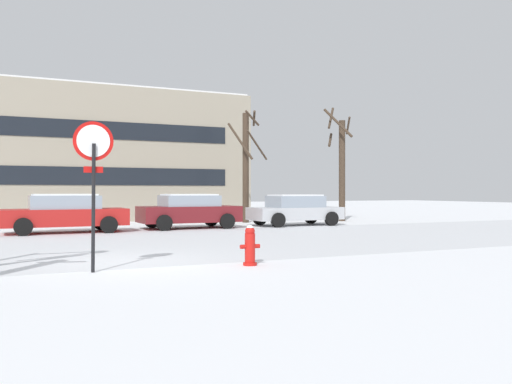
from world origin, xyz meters
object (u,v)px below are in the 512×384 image
(stop_sign, at_px, (93,167))
(parked_car_silver, at_px, (295,210))
(parked_car_red, at_px, (65,213))
(parked_car_maroon, at_px, (189,211))
(fire_hydrant, at_px, (250,245))

(stop_sign, xyz_separation_m, parked_car_silver, (10.46, 10.89, -1.33))
(parked_car_red, relative_size, parked_car_silver, 1.07)
(parked_car_red, height_order, parked_car_maroon, parked_car_red)
(fire_hydrant, height_order, parked_car_red, parked_car_red)
(parked_car_red, bearing_deg, stop_sign, -92.40)
(parked_car_maroon, bearing_deg, parked_car_red, -176.13)
(fire_hydrant, bearing_deg, parked_car_red, 103.82)
(parked_car_maroon, relative_size, parked_car_silver, 0.98)
(fire_hydrant, distance_m, parked_car_red, 11.39)
(stop_sign, relative_size, parked_car_maroon, 0.70)
(parked_car_maroon, bearing_deg, parked_car_silver, -2.32)
(fire_hydrant, distance_m, parked_car_maroon, 11.62)
(stop_sign, height_order, parked_car_silver, stop_sign)
(parked_car_red, xyz_separation_m, parked_car_silver, (10.01, 0.14, -0.03))
(parked_car_silver, bearing_deg, parked_car_maroon, 177.68)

